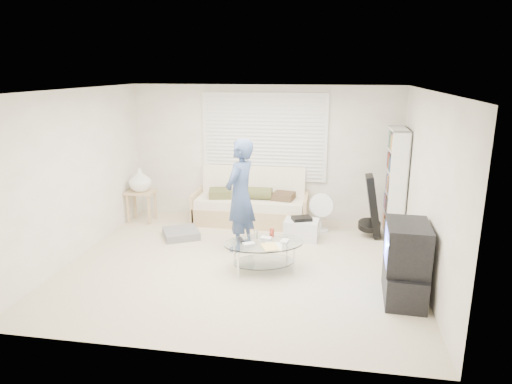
% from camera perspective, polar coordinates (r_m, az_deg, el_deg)
% --- Properties ---
extents(ground, '(5.00, 5.00, 0.00)m').
position_cam_1_polar(ground, '(6.81, -1.82, -8.89)').
color(ground, '#C0AF95').
rests_on(ground, ground).
extents(room_shell, '(5.02, 4.52, 2.51)m').
position_cam_1_polar(room_shell, '(6.79, -1.14, 5.44)').
color(room_shell, beige).
rests_on(room_shell, ground).
extents(window_blinds, '(2.32, 0.08, 1.62)m').
position_cam_1_polar(window_blinds, '(8.48, 1.03, 6.84)').
color(window_blinds, silver).
rests_on(window_blinds, ground).
extents(futon_sofa, '(2.09, 0.84, 1.02)m').
position_cam_1_polar(futon_sofa, '(8.46, -0.62, -1.61)').
color(futon_sofa, tan).
rests_on(futon_sofa, ground).
extents(grey_floor_pillow, '(0.76, 0.76, 0.13)m').
position_cam_1_polar(grey_floor_pillow, '(7.90, -9.35, -5.13)').
color(grey_floor_pillow, slate).
rests_on(grey_floor_pillow, ground).
extents(side_table, '(0.51, 0.41, 1.02)m').
position_cam_1_polar(side_table, '(8.68, -14.27, 1.21)').
color(side_table, tan).
rests_on(side_table, ground).
extents(bookshelf, '(0.29, 0.77, 1.83)m').
position_cam_1_polar(bookshelf, '(8.08, 16.96, 1.17)').
color(bookshelf, white).
rests_on(bookshelf, ground).
extents(guitar_case, '(0.38, 0.39, 1.05)m').
position_cam_1_polar(guitar_case, '(7.93, 14.32, -2.24)').
color(guitar_case, black).
rests_on(guitar_case, ground).
extents(floor_fan, '(0.42, 0.28, 0.70)m').
position_cam_1_polar(floor_fan, '(8.05, 8.14, -2.12)').
color(floor_fan, white).
rests_on(floor_fan, ground).
extents(storage_bin, '(0.59, 0.43, 0.39)m').
position_cam_1_polar(storage_bin, '(7.70, 5.70, -4.63)').
color(storage_bin, white).
rests_on(storage_bin, ground).
extents(tv_unit, '(0.53, 0.92, 0.98)m').
position_cam_1_polar(tv_unit, '(5.96, 18.18, -8.37)').
color(tv_unit, black).
rests_on(tv_unit, ground).
extents(coffee_table, '(1.30, 1.04, 0.54)m').
position_cam_1_polar(coffee_table, '(6.47, 1.01, -6.97)').
color(coffee_table, silver).
rests_on(coffee_table, ground).
extents(standing_person, '(0.60, 0.74, 1.76)m').
position_cam_1_polar(standing_person, '(7.05, -1.98, -0.43)').
color(standing_person, '#335170').
rests_on(standing_person, ground).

